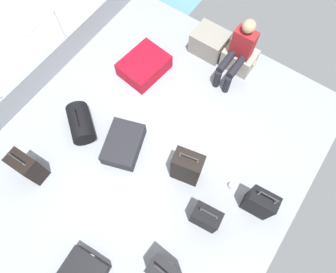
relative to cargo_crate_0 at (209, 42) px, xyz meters
name	(u,v)px	position (x,y,z in m)	size (l,w,h in m)	color
ground_plane	(151,153)	(0.30, -2.13, -0.23)	(4.40, 5.20, 0.06)	gray
gunwale_port	(41,75)	(-1.87, -2.13, 0.02)	(0.06, 5.20, 0.45)	gray
railing_port	(25,53)	(-1.87, -2.13, 0.58)	(0.04, 4.20, 1.02)	silver
cargo_crate_0	(209,42)	(0.00, 0.00, 0.00)	(0.59, 0.46, 0.41)	gray
cargo_crate_1	(239,58)	(0.57, 0.01, -0.02)	(0.55, 0.39, 0.36)	#9E9989
passenger_seated	(238,51)	(0.57, -0.17, 0.35)	(0.34, 0.66, 1.06)	maroon
suitcase_0	(28,167)	(-0.90, -3.35, 0.08)	(0.39, 0.26, 0.66)	black
suitcase_1	(187,167)	(0.92, -2.11, 0.15)	(0.44, 0.33, 0.79)	black
suitcase_2	(260,203)	(1.97, -1.96, 0.09)	(0.38, 0.24, 0.73)	black
suitcase_3	(124,144)	(-0.08, -2.29, -0.08)	(0.69, 0.81, 0.25)	black
suitcase_4	(144,66)	(-0.66, -0.99, -0.06)	(0.68, 0.82, 0.28)	#B70C1E
suitcase_6	(164,272)	(1.41, -3.35, 0.08)	(0.40, 0.27, 0.72)	black
suitcase_7	(206,217)	(1.49, -2.51, 0.05)	(0.38, 0.26, 0.62)	black
duffel_bag	(81,123)	(-0.80, -2.40, -0.03)	(0.67, 0.62, 0.49)	black
paper_cup	(231,186)	(1.56, -1.89, -0.15)	(0.08, 0.08, 0.10)	white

